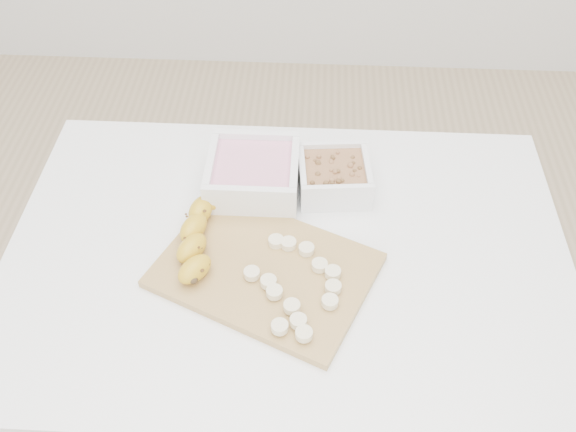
{
  "coord_description": "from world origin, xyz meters",
  "views": [
    {
      "loc": [
        0.04,
        -0.74,
        1.62
      ],
      "look_at": [
        0.0,
        0.03,
        0.81
      ],
      "focal_mm": 40.0,
      "sensor_mm": 36.0,
      "label": 1
    }
  ],
  "objects_px": {
    "table": "(287,285)",
    "bowl_granola": "(334,176)",
    "bowl_yogurt": "(253,175)",
    "cutting_board": "(265,270)",
    "banana": "(201,232)"
  },
  "relations": [
    {
      "from": "bowl_yogurt",
      "to": "cutting_board",
      "type": "relative_size",
      "value": 0.49
    },
    {
      "from": "table",
      "to": "banana",
      "type": "height_order",
      "value": "banana"
    },
    {
      "from": "table",
      "to": "bowl_yogurt",
      "type": "xyz_separation_m",
      "value": [
        -0.07,
        0.15,
        0.14
      ]
    },
    {
      "from": "bowl_granola",
      "to": "banana",
      "type": "bearing_deg",
      "value": -145.27
    },
    {
      "from": "table",
      "to": "bowl_yogurt",
      "type": "height_order",
      "value": "bowl_yogurt"
    },
    {
      "from": "table",
      "to": "bowl_granola",
      "type": "bearing_deg",
      "value": 64.26
    },
    {
      "from": "table",
      "to": "banana",
      "type": "xyz_separation_m",
      "value": [
        -0.15,
        0.01,
        0.13
      ]
    },
    {
      "from": "table",
      "to": "bowl_granola",
      "type": "distance_m",
      "value": 0.23
    },
    {
      "from": "table",
      "to": "banana",
      "type": "bearing_deg",
      "value": 177.51
    },
    {
      "from": "bowl_yogurt",
      "to": "bowl_granola",
      "type": "distance_m",
      "value": 0.15
    },
    {
      "from": "cutting_board",
      "to": "banana",
      "type": "xyz_separation_m",
      "value": [
        -0.12,
        0.06,
        0.03
      ]
    },
    {
      "from": "bowl_yogurt",
      "to": "banana",
      "type": "height_order",
      "value": "bowl_yogurt"
    },
    {
      "from": "banana",
      "to": "bowl_granola",
      "type": "bearing_deg",
      "value": 50.22
    },
    {
      "from": "bowl_yogurt",
      "to": "cutting_board",
      "type": "height_order",
      "value": "bowl_yogurt"
    },
    {
      "from": "bowl_granola",
      "to": "banana",
      "type": "distance_m",
      "value": 0.28
    }
  ]
}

